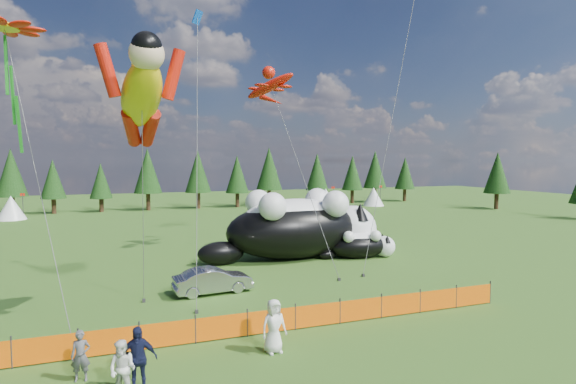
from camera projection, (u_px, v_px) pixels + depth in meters
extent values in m
plane|color=#133409|center=(252.00, 310.00, 20.66)|extent=(160.00, 160.00, 0.00)
cylinder|color=#262626|center=(11.00, 352.00, 14.76)|extent=(0.06, 0.06, 1.10)
cylinder|color=#262626|center=(78.00, 344.00, 15.44)|extent=(0.06, 0.06, 1.10)
cylinder|color=#262626|center=(139.00, 336.00, 16.11)|extent=(0.06, 0.06, 1.10)
cylinder|color=#262626|center=(196.00, 329.00, 16.79)|extent=(0.06, 0.06, 1.10)
cylinder|color=#262626|center=(247.00, 323.00, 17.46)|extent=(0.06, 0.06, 1.10)
cylinder|color=#262626|center=(295.00, 317.00, 18.14)|extent=(0.06, 0.06, 1.10)
cylinder|color=#262626|center=(340.00, 311.00, 18.82)|extent=(0.06, 0.06, 1.10)
cylinder|color=#262626|center=(381.00, 306.00, 19.49)|extent=(0.06, 0.06, 1.10)
cylinder|color=#262626|center=(420.00, 301.00, 20.17)|extent=(0.06, 0.06, 1.10)
cylinder|color=#262626|center=(456.00, 296.00, 20.84)|extent=(0.06, 0.06, 1.10)
cylinder|color=#262626|center=(490.00, 292.00, 21.52)|extent=(0.06, 0.06, 1.10)
cube|color=#F95E05|center=(46.00, 349.00, 15.10)|extent=(2.00, 0.04, 0.90)
cube|color=#F95E05|center=(109.00, 341.00, 15.78)|extent=(2.00, 0.04, 0.90)
cube|color=#F95E05|center=(168.00, 334.00, 16.45)|extent=(2.00, 0.04, 0.90)
cube|color=#F95E05|center=(222.00, 327.00, 17.13)|extent=(2.00, 0.04, 0.90)
cube|color=#F95E05|center=(272.00, 321.00, 17.81)|extent=(2.00, 0.04, 0.90)
cube|color=#F95E05|center=(318.00, 315.00, 18.48)|extent=(2.00, 0.04, 0.90)
cube|color=#F95E05|center=(361.00, 310.00, 19.16)|extent=(2.00, 0.04, 0.90)
cube|color=#F95E05|center=(401.00, 304.00, 19.83)|extent=(2.00, 0.04, 0.90)
cube|color=#F95E05|center=(438.00, 300.00, 20.51)|extent=(2.00, 0.04, 0.90)
cube|color=#F95E05|center=(473.00, 295.00, 21.18)|extent=(2.00, 0.04, 0.90)
ellipsoid|color=black|center=(295.00, 230.00, 31.46)|extent=(10.16, 5.11, 3.98)
ellipsoid|color=white|center=(295.00, 216.00, 31.39)|extent=(7.67, 3.67, 2.43)
sphere|color=white|center=(352.00, 229.00, 33.25)|extent=(3.54, 3.54, 3.54)
sphere|color=#E75A5F|center=(370.00, 228.00, 33.82)|extent=(0.50, 0.50, 0.50)
ellipsoid|color=black|center=(221.00, 253.00, 29.51)|extent=(3.17, 1.69, 1.55)
cone|color=black|center=(360.00, 212.00, 32.17)|extent=(1.24, 1.24, 1.24)
cone|color=black|center=(345.00, 209.00, 34.13)|extent=(1.24, 1.24, 1.24)
sphere|color=white|center=(317.00, 201.00, 33.58)|extent=(1.86, 1.86, 1.86)
sphere|color=white|center=(336.00, 204.00, 30.93)|extent=(1.86, 1.86, 1.86)
sphere|color=white|center=(258.00, 203.00, 31.81)|extent=(1.86, 1.86, 1.86)
sphere|color=white|center=(273.00, 207.00, 29.16)|extent=(1.86, 1.86, 1.86)
ellipsoid|color=black|center=(358.00, 246.00, 31.59)|extent=(4.46, 2.59, 1.68)
ellipsoid|color=white|center=(358.00, 240.00, 31.56)|extent=(3.36, 1.88, 1.03)
sphere|color=white|center=(385.00, 246.00, 31.97)|extent=(1.49, 1.49, 1.49)
sphere|color=#E75A5F|center=(393.00, 246.00, 32.09)|extent=(0.21, 0.21, 0.21)
ellipsoid|color=black|center=(328.00, 255.00, 31.20)|extent=(1.39, 0.85, 0.65)
cone|color=black|center=(387.00, 239.00, 31.49)|extent=(0.52, 0.52, 0.52)
cone|color=black|center=(382.00, 237.00, 32.37)|extent=(0.52, 0.52, 0.52)
sphere|color=white|center=(369.00, 233.00, 32.32)|extent=(0.78, 0.78, 0.78)
sphere|color=white|center=(376.00, 236.00, 31.13)|extent=(0.78, 0.78, 0.78)
sphere|color=white|center=(343.00, 234.00, 31.96)|extent=(0.78, 0.78, 0.78)
sphere|color=white|center=(349.00, 237.00, 30.77)|extent=(0.78, 0.78, 0.78)
imported|color=#AAAAAF|center=(213.00, 280.00, 23.21)|extent=(4.15, 1.80, 1.33)
imported|color=#505054|center=(81.00, 356.00, 13.93)|extent=(0.62, 0.44, 1.59)
imported|color=white|center=(122.00, 369.00, 12.92)|extent=(0.96, 0.85, 1.69)
imported|color=#131735|center=(137.00, 359.00, 13.31)|extent=(1.23, 0.78, 1.96)
imported|color=white|center=(274.00, 326.00, 15.99)|extent=(1.02, 0.74, 1.93)
cylinder|color=#595959|center=(143.00, 208.00, 19.72)|extent=(0.03, 0.03, 9.94)
cube|color=#262626|center=(144.00, 301.00, 21.72)|extent=(0.15, 0.15, 0.16)
cylinder|color=#595959|center=(300.00, 169.00, 29.79)|extent=(0.03, 0.03, 16.01)
cube|color=#262626|center=(339.00, 279.00, 25.61)|extent=(0.15, 0.15, 0.16)
cylinder|color=#595959|center=(37.00, 176.00, 17.31)|extent=(0.03, 0.03, 13.24)
cube|color=#262626|center=(74.00, 349.00, 16.12)|extent=(0.15, 0.15, 0.16)
cube|color=#18851C|center=(8.00, 95.00, 18.69)|extent=(0.22, 0.22, 4.87)
cylinder|color=#595959|center=(197.00, 145.00, 23.07)|extent=(0.03, 0.03, 16.56)
cube|color=#262626|center=(197.00, 312.00, 20.14)|extent=(0.15, 0.15, 0.16)
cylinder|color=#595959|center=(393.00, 115.00, 29.00)|extent=(0.03, 0.03, 20.86)
cube|color=#262626|center=(363.00, 275.00, 26.52)|extent=(0.15, 0.15, 0.16)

